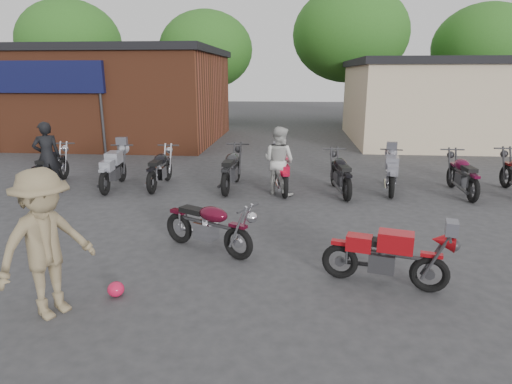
# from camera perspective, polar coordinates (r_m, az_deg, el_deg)

# --- Properties ---
(ground) EXTENTS (90.00, 90.00, 0.00)m
(ground) POSITION_cam_1_polar(r_m,az_deg,el_deg) (7.00, -1.62, -10.85)
(ground) COLOR #313133
(brick_building) EXTENTS (12.00, 8.00, 4.00)m
(brick_building) POSITION_cam_1_polar(r_m,az_deg,el_deg) (22.49, -20.98, 11.64)
(brick_building) COLOR brown
(brick_building) RESTS_ON ground
(stucco_building) EXTENTS (10.00, 8.00, 3.50)m
(stucco_building) POSITION_cam_1_polar(r_m,az_deg,el_deg) (22.64, 25.64, 10.54)
(stucco_building) COLOR tan
(stucco_building) RESTS_ON ground
(tree_0) EXTENTS (6.56, 6.56, 8.20)m
(tree_0) POSITION_cam_1_polar(r_m,az_deg,el_deg) (31.87, -23.34, 16.04)
(tree_0) COLOR #225316
(tree_0) RESTS_ON ground
(tree_1) EXTENTS (5.92, 5.92, 7.40)m
(tree_1) POSITION_cam_1_polar(r_m,az_deg,el_deg) (28.82, -6.60, 16.54)
(tree_1) COLOR #225316
(tree_1) RESTS_ON ground
(tree_2) EXTENTS (7.04, 7.04, 8.80)m
(tree_2) POSITION_cam_1_polar(r_m,az_deg,el_deg) (28.45, 12.33, 17.72)
(tree_2) COLOR #225316
(tree_2) RESTS_ON ground
(tree_3) EXTENTS (6.08, 6.08, 7.60)m
(tree_3) POSITION_cam_1_polar(r_m,az_deg,el_deg) (30.39, 27.94, 15.04)
(tree_3) COLOR #225316
(tree_3) RESTS_ON ground
(vintage_motorcycle) EXTENTS (1.96, 1.44, 1.10)m
(vintage_motorcycle) POSITION_cam_1_polar(r_m,az_deg,el_deg) (7.67, -6.34, -4.09)
(vintage_motorcycle) COLOR #470819
(vintage_motorcycle) RESTS_ON ground
(sportbike) EXTENTS (1.89, 1.04, 1.04)m
(sportbike) POSITION_cam_1_polar(r_m,az_deg,el_deg) (6.73, 17.07, -7.83)
(sportbike) COLOR #A40D14
(sportbike) RESTS_ON ground
(helmet) EXTENTS (0.25, 0.25, 0.22)m
(helmet) POSITION_cam_1_polar(r_m,az_deg,el_deg) (6.63, -18.18, -12.21)
(helmet) COLOR #C6153D
(helmet) RESTS_ON ground
(person_dark) EXTENTS (0.82, 0.77, 1.88)m
(person_dark) POSITION_cam_1_polar(r_m,az_deg,el_deg) (13.04, -26.08, 4.32)
(person_dark) COLOR black
(person_dark) RESTS_ON ground
(person_light) EXTENTS (1.10, 1.04, 1.80)m
(person_light) POSITION_cam_1_polar(r_m,az_deg,el_deg) (11.25, 3.09, 4.15)
(person_light) COLOR #BBBBB6
(person_light) RESTS_ON ground
(person_tan) EXTENTS (1.28, 1.48, 1.99)m
(person_tan) POSITION_cam_1_polar(r_m,az_deg,el_deg) (6.15, -26.21, -6.26)
(person_tan) COLOR #7E6E4E
(person_tan) RESTS_ON ground
(row_bike_0) EXTENTS (0.88, 2.14, 1.21)m
(row_bike_0) POSITION_cam_1_polar(r_m,az_deg,el_deg) (13.58, -25.62, 3.32)
(row_bike_0) COLOR black
(row_bike_0) RESTS_ON ground
(row_bike_1) EXTENTS (0.88, 2.12, 1.20)m
(row_bike_1) POSITION_cam_1_polar(r_m,az_deg,el_deg) (12.61, -18.50, 3.20)
(row_bike_1) COLOR #9395A0
(row_bike_1) RESTS_ON ground
(row_bike_2) EXTENTS (0.68, 2.03, 1.18)m
(row_bike_2) POSITION_cam_1_polar(r_m,az_deg,el_deg) (12.38, -12.69, 3.36)
(row_bike_2) COLOR black
(row_bike_2) RESTS_ON ground
(row_bike_3) EXTENTS (0.82, 2.18, 1.25)m
(row_bike_3) POSITION_cam_1_polar(r_m,az_deg,el_deg) (11.90, -3.28, 3.39)
(row_bike_3) COLOR black
(row_bike_3) RESTS_ON ground
(row_bike_4) EXTENTS (0.92, 2.01, 1.12)m
(row_bike_4) POSITION_cam_1_polar(r_m,az_deg,el_deg) (11.66, 3.43, 2.83)
(row_bike_4) COLOR red
(row_bike_4) RESTS_ON ground
(row_bike_5) EXTENTS (0.93, 2.12, 1.19)m
(row_bike_5) POSITION_cam_1_polar(r_m,az_deg,el_deg) (11.61, 11.22, 2.68)
(row_bike_5) COLOR black
(row_bike_5) RESTS_ON ground
(row_bike_6) EXTENTS (0.96, 2.04, 1.13)m
(row_bike_6) POSITION_cam_1_polar(r_m,az_deg,el_deg) (12.18, 17.61, 2.70)
(row_bike_6) COLOR gray
(row_bike_6) RESTS_ON ground
(row_bike_7) EXTENTS (0.68, 2.05, 1.19)m
(row_bike_7) POSITION_cam_1_polar(r_m,az_deg,el_deg) (12.54, 25.84, 2.35)
(row_bike_7) COLOR #4D0925
(row_bike_7) RESTS_ON ground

